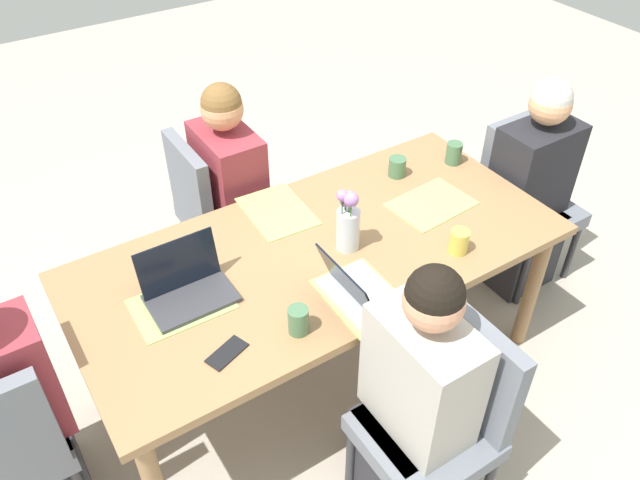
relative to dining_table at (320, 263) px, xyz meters
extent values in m
plane|color=#B2A899|center=(0.00, 0.00, -0.67)|extent=(10.00, 10.00, 0.00)
cube|color=#9E754C|center=(0.00, 0.00, 0.06)|extent=(2.05, 0.96, 0.04)
cylinder|color=#9E754C|center=(-0.94, -0.40, -0.32)|extent=(0.07, 0.07, 0.71)
cylinder|color=#9E754C|center=(0.94, -0.40, -0.32)|extent=(0.07, 0.07, 0.71)
cylinder|color=#9E754C|center=(-0.94, 0.40, -0.32)|extent=(0.07, 0.07, 0.71)
cube|color=slate|center=(1.36, -0.03, -0.26)|extent=(0.44, 0.44, 0.08)
cylinder|color=#333338|center=(1.17, -0.22, -0.49)|extent=(0.04, 0.04, 0.37)
cube|color=#2D2D33|center=(1.30, -0.03, -0.45)|extent=(0.34, 0.36, 0.45)
cube|color=slate|center=(-1.32, 0.02, -0.26)|extent=(0.44, 0.44, 0.08)
cube|color=slate|center=(-1.32, -0.17, 0.00)|extent=(0.42, 0.06, 0.45)
cylinder|color=#333338|center=(-1.51, 0.21, -0.49)|extent=(0.04, 0.04, 0.37)
cylinder|color=#333338|center=(-1.13, 0.21, -0.49)|extent=(0.04, 0.04, 0.37)
cylinder|color=#333338|center=(-1.51, -0.17, -0.49)|extent=(0.04, 0.04, 0.37)
cylinder|color=#333338|center=(-1.13, -0.17, -0.49)|extent=(0.04, 0.04, 0.37)
cube|color=#2D2D33|center=(-1.26, 0.02, -0.45)|extent=(0.34, 0.36, 0.45)
cube|color=#232328|center=(-1.26, 0.02, 0.03)|extent=(0.40, 0.24, 0.50)
sphere|color=#E4A477|center=(-1.26, 0.02, 0.40)|extent=(0.20, 0.20, 0.20)
sphere|color=beige|center=(-1.26, 0.02, 0.43)|extent=(0.19, 0.19, 0.19)
cube|color=slate|center=(0.04, 0.77, -0.26)|extent=(0.44, 0.44, 0.08)
cube|color=slate|center=(-0.15, 0.77, 0.00)|extent=(0.06, 0.42, 0.45)
cylinder|color=#333338|center=(0.23, 0.58, -0.49)|extent=(0.04, 0.04, 0.37)
cylinder|color=#333338|center=(-0.15, 0.58, -0.49)|extent=(0.04, 0.04, 0.37)
cube|color=#2D2D33|center=(0.04, 0.71, -0.45)|extent=(0.36, 0.34, 0.45)
cube|color=#B7B2A8|center=(0.04, 0.71, 0.03)|extent=(0.24, 0.40, 0.50)
sphere|color=tan|center=(0.04, 0.71, 0.40)|extent=(0.20, 0.20, 0.20)
sphere|color=black|center=(0.04, 0.71, 0.43)|extent=(0.19, 0.19, 0.19)
cube|color=slate|center=(0.04, -0.82, -0.26)|extent=(0.44, 0.44, 0.08)
cube|color=slate|center=(0.23, -0.82, 0.00)|extent=(0.06, 0.42, 0.45)
cylinder|color=#333338|center=(-0.15, -1.01, -0.49)|extent=(0.04, 0.04, 0.37)
cylinder|color=#333338|center=(-0.15, -0.63, -0.49)|extent=(0.04, 0.04, 0.37)
cylinder|color=#333338|center=(0.23, -1.01, -0.49)|extent=(0.04, 0.04, 0.37)
cylinder|color=#333338|center=(0.23, -0.63, -0.49)|extent=(0.04, 0.04, 0.37)
cube|color=#2D2D33|center=(0.04, -0.76, -0.45)|extent=(0.36, 0.34, 0.45)
cube|color=#93333D|center=(0.04, -0.76, 0.03)|extent=(0.24, 0.40, 0.50)
sphere|color=tan|center=(0.04, -0.76, 0.40)|extent=(0.20, 0.20, 0.20)
sphere|color=brown|center=(0.04, -0.76, 0.43)|extent=(0.19, 0.19, 0.19)
cylinder|color=silver|center=(-0.10, 0.05, 0.17)|extent=(0.10, 0.10, 0.18)
sphere|color=#B27AC6|center=(-0.07, 0.05, 0.35)|extent=(0.05, 0.05, 0.05)
cylinder|color=#477A3D|center=(-0.07, 0.05, 0.30)|extent=(0.01, 0.01, 0.09)
sphere|color=#B27AC6|center=(-0.09, 0.08, 0.34)|extent=(0.06, 0.06, 0.06)
cylinder|color=#477A3D|center=(-0.09, 0.08, 0.30)|extent=(0.01, 0.01, 0.08)
sphere|color=#B27AC6|center=(-0.11, 0.05, 0.33)|extent=(0.06, 0.06, 0.06)
cylinder|color=#477A3D|center=(-0.11, 0.05, 0.29)|extent=(0.01, 0.01, 0.07)
sphere|color=#B27AC6|center=(-0.11, 0.05, 0.31)|extent=(0.05, 0.05, 0.05)
cylinder|color=#477A3D|center=(-0.11, 0.05, 0.29)|extent=(0.01, 0.01, 0.05)
sphere|color=#B27AC6|center=(-0.10, 0.04, 0.31)|extent=(0.05, 0.05, 0.05)
cylinder|color=#477A3D|center=(-0.10, 0.04, 0.28)|extent=(0.01, 0.01, 0.05)
cube|color=#9EBC66|center=(0.61, -0.01, 0.08)|extent=(0.37, 0.27, 0.00)
cube|color=#9EBC66|center=(-0.60, 0.01, 0.08)|extent=(0.38, 0.29, 0.00)
cube|color=#9EBC66|center=(0.02, 0.32, 0.08)|extent=(0.27, 0.37, 0.00)
cube|color=#9EBC66|center=(0.02, -0.32, 0.08)|extent=(0.28, 0.37, 0.00)
cube|color=silver|center=(0.02, 0.32, 0.09)|extent=(0.22, 0.32, 0.02)
cube|color=black|center=(0.09, 0.32, 0.19)|extent=(0.08, 0.31, 0.19)
cube|color=#38383D|center=(0.57, -0.01, 0.09)|extent=(0.32, 0.22, 0.02)
cube|color=black|center=(0.57, -0.10, 0.19)|extent=(0.31, 0.05, 0.20)
cylinder|color=#47704C|center=(-0.91, -0.20, 0.13)|extent=(0.08, 0.08, 0.11)
cylinder|color=#DBC64C|center=(-0.47, 0.32, 0.13)|extent=(0.08, 0.08, 0.10)
cylinder|color=#47704C|center=(-0.61, -0.26, 0.12)|extent=(0.08, 0.08, 0.09)
cylinder|color=#47704C|center=(0.31, 0.34, 0.13)|extent=(0.08, 0.08, 0.11)
cube|color=black|center=(0.57, 0.29, 0.08)|extent=(0.17, 0.12, 0.01)
camera|label=1|loc=(1.08, 1.68, 1.78)|focal=35.53mm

